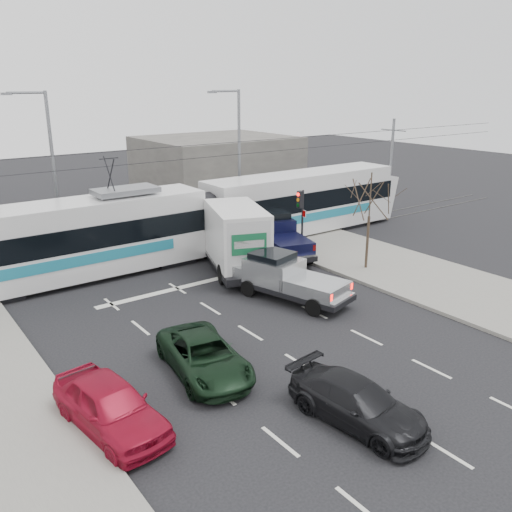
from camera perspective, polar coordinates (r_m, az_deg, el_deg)
ground at (r=22.53m, az=2.92°, el=-6.97°), size 120.00×120.00×0.00m
sidewalk_right at (r=28.66m, az=17.04°, el=-2.05°), size 6.00×60.00×0.15m
rails at (r=30.38m, az=-9.06°, el=-0.48°), size 60.00×1.60×0.03m
building_right at (r=47.50m, az=-4.17°, el=9.40°), size 12.00×10.00×5.00m
bare_tree at (r=28.12m, az=11.93°, el=5.87°), size 2.40×2.40×5.00m
traffic_signal at (r=30.34m, az=4.76°, el=5.02°), size 0.44×0.44×3.60m
street_lamp_near at (r=36.31m, az=-2.02°, el=10.99°), size 2.38×0.25×9.00m
street_lamp_far at (r=33.26m, az=-20.89°, el=9.21°), size 2.38×0.25×9.00m
catenary at (r=29.41m, az=-9.43°, el=6.70°), size 60.00×0.20×7.00m
tram at (r=30.91m, az=-5.76°, el=3.97°), size 28.73×2.97×5.86m
silver_pickup at (r=24.62m, az=3.08°, el=-2.21°), size 3.31×5.91×2.04m
box_truck at (r=28.07m, az=-2.33°, el=1.89°), size 4.70×7.41×3.51m
navy_pickup at (r=30.68m, az=2.15°, el=2.20°), size 3.51×6.00×2.39m
green_car at (r=18.62m, az=-5.48°, el=-10.44°), size 2.85×4.93×1.29m
red_car at (r=16.34m, az=-15.10°, el=-14.98°), size 2.34×4.62×1.51m
dark_car at (r=16.42m, az=10.59°, el=-14.94°), size 2.30×4.58×1.28m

